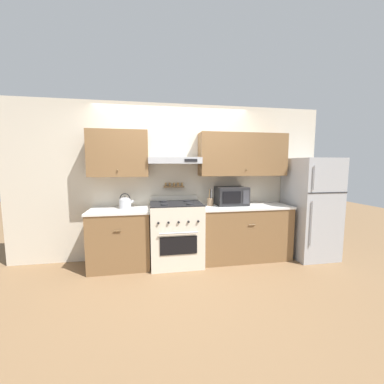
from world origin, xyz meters
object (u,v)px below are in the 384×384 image
stove_range (176,233)px  tea_kettle (125,202)px  refrigerator (310,208)px  utensil_crock (210,201)px  microwave (231,196)px

stove_range → tea_kettle: bearing=170.5°
stove_range → refrigerator: (2.29, -0.05, 0.35)m
stove_range → utensil_crock: utensil_crock is taller
stove_range → refrigerator: 2.32m
stove_range → refrigerator: bearing=-1.3°
refrigerator → utensil_crock: bearing=173.9°
stove_range → utensil_crock: (0.58, 0.13, 0.47)m
utensil_crock → refrigerator: bearing=-6.1°
microwave → utensil_crock: (-0.36, -0.02, -0.08)m
tea_kettle → utensil_crock: bearing=0.0°
microwave → stove_range: bearing=-171.1°
stove_range → microwave: 1.11m
stove_range → refrigerator: refrigerator is taller
stove_range → microwave: size_ratio=2.07×
refrigerator → tea_kettle: bearing=176.6°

